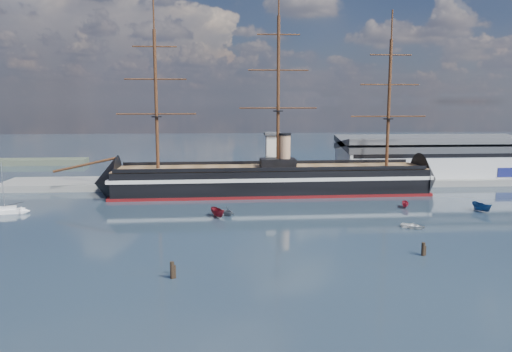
{
  "coord_description": "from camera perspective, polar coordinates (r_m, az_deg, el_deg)",
  "views": [
    {
      "loc": [
        -14.02,
        -81.05,
        26.4
      ],
      "look_at": [
        -5.06,
        35.0,
        9.0
      ],
      "focal_mm": 35.0,
      "sensor_mm": 36.0,
      "label": 1
    }
  ],
  "objects": [
    {
      "name": "warehouse",
      "position": [
        177.38,
        19.58,
        2.05
      ],
      "size": [
        63.0,
        21.0,
        11.6
      ],
      "color": "#B7BABC",
      "rests_on": "ground"
    },
    {
      "name": "ground",
      "position": [
        124.69,
        2.15,
        -3.73
      ],
      "size": [
        600.0,
        600.0,
        0.0
      ],
      "primitive_type": "plane",
      "color": "#232C3B",
      "rests_on": "ground"
    },
    {
      "name": "piling_near_right",
      "position": [
        92.1,
        18.54,
        -8.61
      ],
      "size": [
        0.64,
        0.64,
        3.02
      ],
      "primitive_type": "cylinder",
      "color": "black",
      "rests_on": "ground"
    },
    {
      "name": "motorboat_e",
      "position": [
        110.55,
        17.49,
        -5.72
      ],
      "size": [
        2.98,
        3.26,
        1.48
      ],
      "primitive_type": "imported",
      "rotation": [
        0.0,
        0.0,
        0.89
      ],
      "color": "silver",
      "rests_on": "ground"
    },
    {
      "name": "quay_tower",
      "position": [
        155.88,
        1.88,
        2.37
      ],
      "size": [
        5.0,
        5.0,
        15.0
      ],
      "color": "silver",
      "rests_on": "ground"
    },
    {
      "name": "motorboat_a",
      "position": [
        115.6,
        -4.38,
        -4.72
      ],
      "size": [
        7.1,
        4.86,
        2.67
      ],
      "primitive_type": "imported",
      "rotation": [
        0.0,
        0.0,
        0.4
      ],
      "color": "maroon",
      "rests_on": "ground"
    },
    {
      "name": "quay",
      "position": [
        161.06,
        4.22,
        -0.96
      ],
      "size": [
        180.0,
        18.0,
        2.0
      ],
      "primitive_type": "cube",
      "color": "slate",
      "rests_on": "ground"
    },
    {
      "name": "motorboat_f",
      "position": [
        133.01,
        24.39,
        -3.72
      ],
      "size": [
        7.28,
        4.29,
        2.74
      ],
      "primitive_type": "imported",
      "rotation": [
        0.0,
        0.0,
        0.28
      ],
      "color": "navy",
      "rests_on": "ground"
    },
    {
      "name": "piling_near_left",
      "position": [
        77.77,
        -9.54,
        -11.46
      ],
      "size": [
        0.64,
        0.64,
        3.32
      ],
      "primitive_type": "cylinder",
      "color": "black",
      "rests_on": "ground"
    },
    {
      "name": "motorboat_c",
      "position": [
        130.97,
        16.7,
        -3.49
      ],
      "size": [
        5.18,
        3.13,
        1.95
      ],
      "primitive_type": "imported",
      "rotation": [
        0.0,
        0.0,
        -0.29
      ],
      "color": "maroon",
      "rests_on": "ground"
    },
    {
      "name": "sailboat",
      "position": [
        132.75,
        -26.59,
        -3.53
      ],
      "size": [
        8.07,
        3.93,
        12.41
      ],
      "rotation": [
        0.0,
        0.0,
        0.22
      ],
      "color": "white",
      "rests_on": "ground"
    },
    {
      "name": "motorboat_d",
      "position": [
        117.06,
        -3.28,
        -4.55
      ],
      "size": [
        6.74,
        6.05,
        2.33
      ],
      "primitive_type": "imported",
      "rotation": [
        0.0,
        0.0,
        0.65
      ],
      "color": "slate",
      "rests_on": "ground"
    },
    {
      "name": "warship",
      "position": [
        143.44,
        1.01,
        -0.47
      ],
      "size": [
        113.0,
        17.63,
        53.94
      ],
      "rotation": [
        0.0,
        0.0,
        0.02
      ],
      "color": "black",
      "rests_on": "ground"
    }
  ]
}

